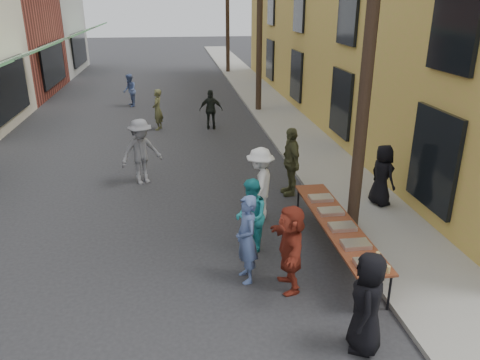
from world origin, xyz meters
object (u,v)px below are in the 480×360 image
object	(u,v)px
serving_table	(337,223)
utility_pole_near	(372,21)
utility_pole_mid	(260,8)
catering_tray_sausage	(370,263)
utility_pole_far	(227,4)
guest_front_a	(367,303)
server	(382,175)
guest_front_c	(251,216)

from	to	relation	value
serving_table	utility_pole_near	bearing A→B (deg)	53.47
utility_pole_mid	catering_tray_sausage	world-z (taller)	utility_pole_mid
utility_pole_far	guest_front_a	bearing A→B (deg)	-92.54
server	utility_pole_near	bearing A→B (deg)	117.68
utility_pole_mid	serving_table	distance (m)	13.57
utility_pole_mid	guest_front_c	size ratio (longest dim) A/B	5.73
utility_pole_near	catering_tray_sausage	bearing A→B (deg)	-105.72
utility_pole_near	catering_tray_sausage	xyz separation A→B (m)	(-0.75, -2.66, -3.71)
catering_tray_sausage	server	xyz separation A→B (m)	(1.86, 3.73, 0.08)
serving_table	catering_tray_sausage	size ratio (longest dim) A/B	8.00
guest_front_c	utility_pole_near	bearing A→B (deg)	104.99
catering_tray_sausage	guest_front_a	xyz separation A→B (m)	(-0.48, -1.05, 0.01)
utility_pole_mid	catering_tray_sausage	bearing A→B (deg)	-92.92
utility_pole_far	serving_table	xyz separation A→B (m)	(-0.75, -25.01, -3.79)
guest_front_a	server	distance (m)	5.32
utility_pole_mid	server	size ratio (longest dim) A/B	5.86
utility_pole_near	guest_front_c	bearing A→B (deg)	-166.39
utility_pole_near	utility_pole_far	distance (m)	24.00
utility_pole_mid	catering_tray_sausage	xyz separation A→B (m)	(-0.75, -14.66, -3.71)
utility_pole_mid	guest_front_a	bearing A→B (deg)	-94.47
utility_pole_mid	catering_tray_sausage	distance (m)	15.14
utility_pole_near	guest_front_c	world-z (taller)	utility_pole_near
serving_table	server	world-z (taller)	server
utility_pole_near	utility_pole_mid	size ratio (longest dim) A/B	1.00
catering_tray_sausage	serving_table	bearing A→B (deg)	90.00
utility_pole_mid	guest_front_a	xyz separation A→B (m)	(-1.23, -15.71, -3.70)
guest_front_c	server	distance (m)	3.90
catering_tray_sausage	guest_front_a	size ratio (longest dim) A/B	0.31
utility_pole_far	server	world-z (taller)	utility_pole_far
serving_table	catering_tray_sausage	xyz separation A→B (m)	(0.00, -1.65, 0.08)
utility_pole_mid	utility_pole_far	size ratio (longest dim) A/B	1.00
utility_pole_near	guest_front_a	world-z (taller)	utility_pole_near
catering_tray_sausage	server	world-z (taller)	server
catering_tray_sausage	server	size ratio (longest dim) A/B	0.33
utility_pole_mid	server	world-z (taller)	utility_pole_mid
server	utility_pole_mid	bearing A→B (deg)	-10.23
utility_pole_far	serving_table	size ratio (longest dim) A/B	2.25
utility_pole_far	catering_tray_sausage	size ratio (longest dim) A/B	18.00
utility_pole_far	guest_front_a	distance (m)	27.98
guest_front_c	catering_tray_sausage	bearing A→B (deg)	40.25
serving_table	guest_front_c	xyz separation A→B (m)	(-1.67, 0.42, 0.07)
utility_pole_near	server	size ratio (longest dim) A/B	5.86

